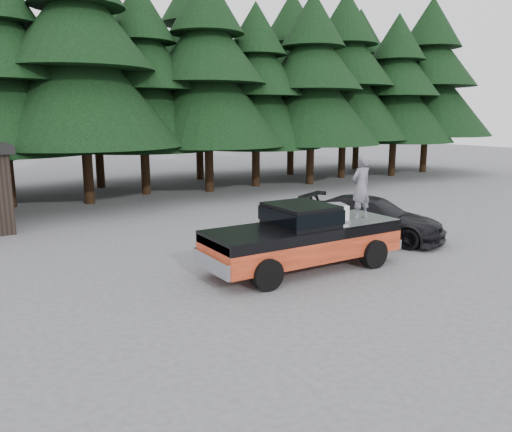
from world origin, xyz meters
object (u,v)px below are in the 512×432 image
man_on_bed (361,187)px  parked_car (372,218)px  pickup_truck (303,247)px  air_compressor (335,213)px

man_on_bed → parked_car: 3.44m
pickup_truck → man_on_bed: (1.95, -0.24, 1.62)m
pickup_truck → air_compressor: bearing=-8.7°
air_compressor → pickup_truck: bearing=-170.3°
pickup_truck → man_on_bed: man_on_bed is taller
air_compressor → parked_car: 3.88m
man_on_bed → parked_car: bearing=-145.3°
pickup_truck → parked_car: (4.35, 1.68, 0.08)m
pickup_truck → parked_car: 4.66m
parked_car → pickup_truck: bearing=175.9°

